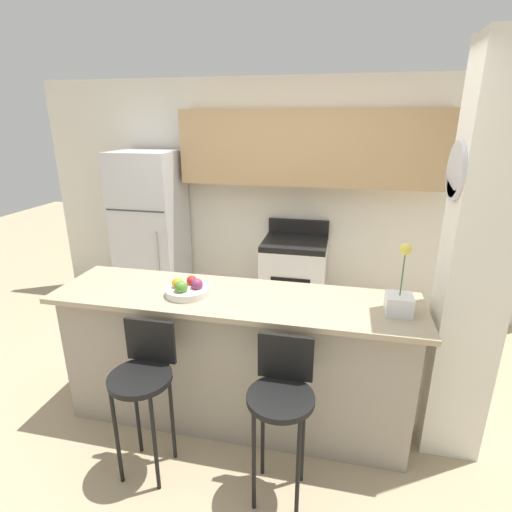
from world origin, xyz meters
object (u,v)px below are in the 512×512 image
Objects in this scene: bar_stool_left at (144,377)px; fruit_bowl at (187,289)px; bar_stool_right at (282,397)px; refrigerator at (152,233)px; orchid_vase at (399,299)px; stove_range at (294,280)px.

bar_stool_left is 0.63m from fruit_bowl.
bar_stool_right is at bearing 0.00° from bar_stool_left.
bar_stool_left is at bearing -65.28° from refrigerator.
orchid_vase is 1.50× the size of fruit_bowl.
stove_range is 2.30m from bar_stool_left.
refrigerator is 2.03m from fruit_bowl.
bar_stool_left is (1.00, -2.18, -0.24)m from refrigerator.
fruit_bowl reaches higher than stove_range.
bar_stool_right is at bearing -84.65° from stove_range.
bar_stool_left is at bearing -105.85° from stove_range.
bar_stool_left is 3.29× the size of fruit_bowl.
stove_range is at bearing 73.13° from fruit_bowl.
orchid_vase reaches higher than bar_stool_left.
fruit_bowl is (-0.73, 0.49, 0.38)m from bar_stool_right.
fruit_bowl is at bearing -179.21° from orchid_vase.
orchid_vase is (0.63, 0.51, 0.43)m from bar_stool_right.
orchid_vase reaches higher than fruit_bowl.
bar_stool_right is (0.21, -2.21, 0.20)m from stove_range.
fruit_bowl is (1.11, -1.69, 0.13)m from refrigerator.
refrigerator is 6.05× the size of fruit_bowl.
orchid_vase is at bearing 0.79° from fruit_bowl.
stove_range is 1.89m from fruit_bowl.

